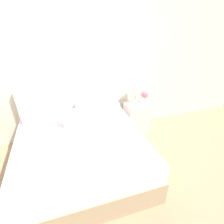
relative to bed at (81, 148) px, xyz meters
The scene contains 7 objects.
ground_plane 0.96m from the bed, 90.00° to the left, with size 12.00×12.00×0.00m, color tan.
wall_back 1.38m from the bed, 90.00° to the left, with size 8.00×0.06×2.60m.
bed is the anchor object (origin of this frame).
nightstand 1.45m from the bed, 28.04° to the left, with size 0.47×0.43×0.59m.
table_lamp 1.56m from the bed, 31.17° to the left, with size 0.18×0.18×0.36m.
flower_vase 1.65m from the bed, 25.96° to the left, with size 0.15×0.15×0.26m.
teacup 1.41m from the bed, 25.10° to the left, with size 0.13×0.13×0.07m.
Camera 1 is at (-0.19, -3.10, 2.12)m, focal length 28.00 mm.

